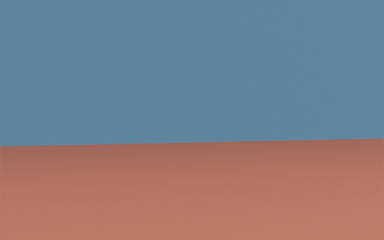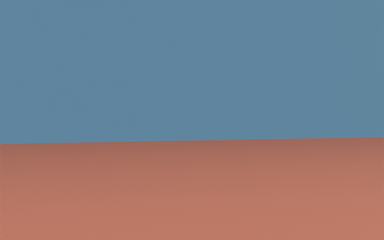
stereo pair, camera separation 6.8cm
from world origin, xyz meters
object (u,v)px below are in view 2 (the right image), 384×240
at_px(vintage_coach, 148,67).
at_px(lamp_post, 171,43).
at_px(parked_car_middle, 352,130).
at_px(parked_car_nearest, 305,132).

distance_m(vintage_coach, lamp_post, 10.79).
xyz_separation_m(vintage_coach, parked_car_middle, (8.53, 7.22, -1.08)).
height_order(vintage_coach, parked_car_middle, vintage_coach).
relative_size(vintage_coach, lamp_post, 1.18).
bearing_deg(parked_car_nearest, lamp_post, 47.46).
bearing_deg(vintage_coach, lamp_post, 75.87).
height_order(parked_car_middle, lamp_post, lamp_post).
height_order(vintage_coach, lamp_post, lamp_post).
xyz_separation_m(vintage_coach, lamp_post, (2.99, 10.16, 2.05)).
distance_m(parked_car_nearest, lamp_post, 5.77).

